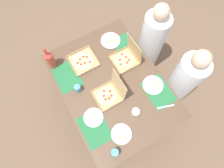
# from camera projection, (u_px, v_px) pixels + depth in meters

# --- Properties ---
(ground_plane) EXTENTS (6.00, 6.00, 0.00)m
(ground_plane) POSITION_uv_depth(u_px,v_px,m) (112.00, 103.00, 2.82)
(ground_plane) COLOR brown
(dining_table) EXTENTS (1.48, 1.09, 0.77)m
(dining_table) POSITION_uv_depth(u_px,v_px,m) (112.00, 87.00, 2.20)
(dining_table) COLOR #3F3328
(dining_table) RESTS_ON ground_plane
(placemat_near_left) EXTENTS (0.36, 0.26, 0.00)m
(placemat_near_left) POSITION_uv_depth(u_px,v_px,m) (67.00, 77.00, 2.14)
(placemat_near_left) COLOR #236638
(placemat_near_left) RESTS_ON dining_table
(placemat_near_right) EXTENTS (0.36, 0.26, 0.00)m
(placemat_near_right) POSITION_uv_depth(u_px,v_px,m) (95.00, 128.00, 1.92)
(placemat_near_right) COLOR #236638
(placemat_near_right) RESTS_ON dining_table
(placemat_far_left) EXTENTS (0.36, 0.26, 0.00)m
(placemat_far_left) POSITION_uv_depth(u_px,v_px,m) (126.00, 47.00, 2.29)
(placemat_far_left) COLOR #236638
(placemat_far_left) RESTS_ON dining_table
(placemat_far_right) EXTENTS (0.36, 0.26, 0.00)m
(placemat_far_right) POSITION_uv_depth(u_px,v_px,m) (158.00, 92.00, 2.07)
(placemat_far_right) COLOR #236638
(placemat_far_right) RESTS_ON dining_table
(pizza_box_center) EXTENTS (0.28, 0.28, 0.31)m
(pizza_box_center) POSITION_uv_depth(u_px,v_px,m) (126.00, 58.00, 2.17)
(pizza_box_center) COLOR tan
(pizza_box_center) RESTS_ON dining_table
(pizza_box_corner_right) EXTENTS (0.30, 0.30, 0.04)m
(pizza_box_corner_right) POSITION_uv_depth(u_px,v_px,m) (83.00, 61.00, 2.20)
(pizza_box_corner_right) COLOR tan
(pizza_box_corner_right) RESTS_ON dining_table
(pizza_box_corner_left) EXTENTS (0.27, 0.29, 0.30)m
(pizza_box_corner_left) POSITION_uv_depth(u_px,v_px,m) (109.00, 94.00, 2.01)
(pizza_box_corner_left) COLOR tan
(pizza_box_corner_left) RESTS_ON dining_table
(plate_far_left) EXTENTS (0.21, 0.21, 0.03)m
(plate_far_left) POSITION_uv_depth(u_px,v_px,m) (121.00, 134.00, 1.89)
(plate_far_left) COLOR white
(plate_far_left) RESTS_ON dining_table
(plate_middle) EXTENTS (0.23, 0.23, 0.03)m
(plate_middle) POSITION_uv_depth(u_px,v_px,m) (153.00, 85.00, 2.09)
(plate_middle) COLOR white
(plate_middle) RESTS_ON dining_table
(plate_far_right) EXTENTS (0.20, 0.20, 0.03)m
(plate_far_right) POSITION_uv_depth(u_px,v_px,m) (94.00, 117.00, 1.95)
(plate_far_right) COLOR white
(plate_far_right) RESTS_ON dining_table
(plate_near_left) EXTENTS (0.24, 0.24, 0.03)m
(plate_near_left) POSITION_uv_depth(u_px,v_px,m) (111.00, 41.00, 2.31)
(plate_near_left) COLOR white
(plate_near_left) RESTS_ON dining_table
(soda_bottle) EXTENTS (0.09, 0.09, 0.32)m
(soda_bottle) POSITION_uv_depth(u_px,v_px,m) (50.00, 60.00, 2.07)
(soda_bottle) COLOR #B2382D
(soda_bottle) RESTS_ON dining_table
(cup_red) EXTENTS (0.07, 0.07, 0.10)m
(cup_red) POSITION_uv_depth(u_px,v_px,m) (78.00, 88.00, 2.03)
(cup_red) COLOR teal
(cup_red) RESTS_ON dining_table
(cup_clear_left) EXTENTS (0.07, 0.07, 0.10)m
(cup_clear_left) POSITION_uv_depth(u_px,v_px,m) (115.00, 153.00, 1.78)
(cup_clear_left) COLOR teal
(cup_clear_left) RESTS_ON dining_table
(condiment_bowl) EXTENTS (0.08, 0.08, 0.05)m
(condiment_bowl) POSITION_uv_depth(u_px,v_px,m) (136.00, 112.00, 1.96)
(condiment_bowl) COLOR white
(condiment_bowl) RESTS_ON dining_table
(fork_by_near_right) EXTENTS (0.07, 0.19, 0.00)m
(fork_by_near_right) POSITION_uv_depth(u_px,v_px,m) (166.00, 107.00, 2.00)
(fork_by_near_right) COLOR #B7B7BC
(fork_by_near_right) RESTS_ON dining_table
(diner_left_seat) EXTENTS (0.32, 0.32, 1.23)m
(diner_left_seat) POSITION_uv_depth(u_px,v_px,m) (151.00, 43.00, 2.56)
(diner_left_seat) COLOR white
(diner_left_seat) RESTS_ON ground_plane
(diner_right_seat) EXTENTS (0.32, 0.32, 1.23)m
(diner_right_seat) POSITION_uv_depth(u_px,v_px,m) (181.00, 82.00, 2.35)
(diner_right_seat) COLOR white
(diner_right_seat) RESTS_ON ground_plane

